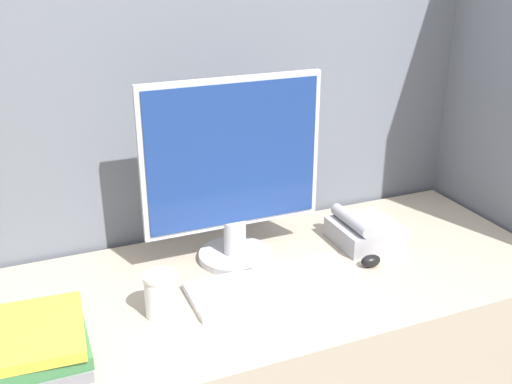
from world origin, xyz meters
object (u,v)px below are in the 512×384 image
object	(u,v)px
monitor	(234,175)
desk_telephone	(364,231)
book_stack	(33,343)
coffee_cup	(161,295)
keyboard	(274,284)
mouse	(371,261)

from	to	relation	value
monitor	desk_telephone	bearing A→B (deg)	-8.26
book_stack	monitor	bearing A→B (deg)	23.97
monitor	coffee_cup	world-z (taller)	monitor
keyboard	coffee_cup	size ratio (longest dim) A/B	3.97
keyboard	coffee_cup	xyz separation A→B (m)	(-0.30, -0.01, 0.05)
keyboard	desk_telephone	distance (m)	0.38
desk_telephone	keyboard	bearing A→B (deg)	-159.73
monitor	coffee_cup	bearing A→B (deg)	-143.65
book_stack	desk_telephone	world-z (taller)	desk_telephone
monitor	keyboard	xyz separation A→B (m)	(0.04, -0.19, -0.24)
mouse	desk_telephone	bearing A→B (deg)	65.69
desk_telephone	monitor	bearing A→B (deg)	171.74
mouse	coffee_cup	xyz separation A→B (m)	(-0.59, -0.00, 0.04)
monitor	coffee_cup	xyz separation A→B (m)	(-0.26, -0.19, -0.20)
coffee_cup	mouse	bearing A→B (deg)	0.37
coffee_cup	desk_telephone	bearing A→B (deg)	11.79
mouse	book_stack	distance (m)	0.89
keyboard	desk_telephone	world-z (taller)	desk_telephone
monitor	coffee_cup	size ratio (longest dim) A/B	4.64
coffee_cup	book_stack	world-z (taller)	coffee_cup
coffee_cup	desk_telephone	size ratio (longest dim) A/B	0.61
mouse	desk_telephone	distance (m)	0.15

